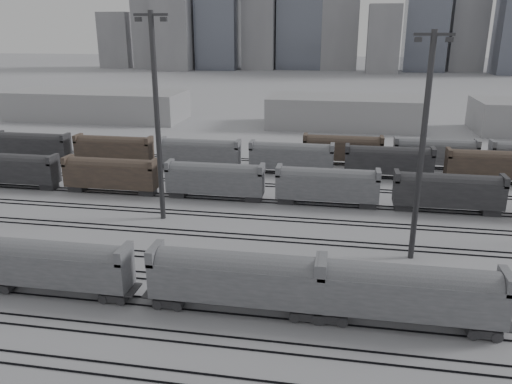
% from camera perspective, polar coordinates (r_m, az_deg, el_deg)
% --- Properties ---
extents(ground, '(900.00, 900.00, 0.00)m').
position_cam_1_polar(ground, '(47.16, -3.69, -13.90)').
color(ground, '#B5B6BA').
rests_on(ground, ground).
extents(tracks, '(220.00, 71.50, 0.16)m').
position_cam_1_polar(tracks, '(62.30, 0.08, -5.40)').
color(tracks, black).
rests_on(tracks, ground).
extents(hopper_car_a, '(15.23, 3.03, 5.45)m').
position_cam_1_polar(hopper_car_a, '(52.61, -21.98, -7.54)').
color(hopper_car_a, '#242427').
rests_on(hopper_car_a, ground).
extents(hopper_car_b, '(16.16, 3.21, 5.78)m').
position_cam_1_polar(hopper_car_b, '(46.01, -2.24, -9.61)').
color(hopper_car_b, '#242427').
rests_on(hopper_car_b, ground).
extents(hopper_car_c, '(16.10, 3.20, 5.76)m').
position_cam_1_polar(hopper_car_c, '(45.61, 17.02, -10.76)').
color(hopper_car_c, '#242427').
rests_on(hopper_car_c, ground).
extents(light_mast_b, '(4.35, 0.70, 27.16)m').
position_cam_1_polar(light_mast_b, '(66.63, -11.26, 8.69)').
color(light_mast_b, '#323235').
rests_on(light_mast_b, ground).
extents(light_mast_c, '(3.99, 0.64, 24.96)m').
position_cam_1_polar(light_mast_c, '(56.21, 18.50, 5.16)').
color(light_mast_c, '#323235').
rests_on(light_mast_c, ground).
extents(bg_string_near, '(151.00, 3.00, 5.60)m').
position_cam_1_polar(bg_string_near, '(74.17, 8.12, 0.58)').
color(bg_string_near, slate).
rests_on(bg_string_near, ground).
extents(bg_string_mid, '(151.00, 3.00, 5.60)m').
position_cam_1_polar(bg_string_mid, '(89.92, 14.91, 3.27)').
color(bg_string_mid, '#242427').
rests_on(bg_string_mid, ground).
extents(bg_string_far, '(66.00, 3.00, 5.60)m').
position_cam_1_polar(bg_string_far, '(100.65, 24.54, 3.79)').
color(bg_string_far, brown).
rests_on(bg_string_far, ground).
extents(warehouse_left, '(50.00, 18.00, 8.00)m').
position_cam_1_polar(warehouse_left, '(152.32, -17.66, 9.43)').
color(warehouse_left, gray).
rests_on(warehouse_left, ground).
extents(warehouse_mid, '(40.00, 18.00, 8.00)m').
position_cam_1_polar(warehouse_mid, '(135.38, 10.06, 9.00)').
color(warehouse_mid, gray).
rests_on(warehouse_mid, ground).
extents(skyline, '(316.00, 22.40, 95.00)m').
position_cam_1_polar(skyline, '(318.88, 10.79, 19.66)').
color(skyline, gray).
rests_on(skyline, ground).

